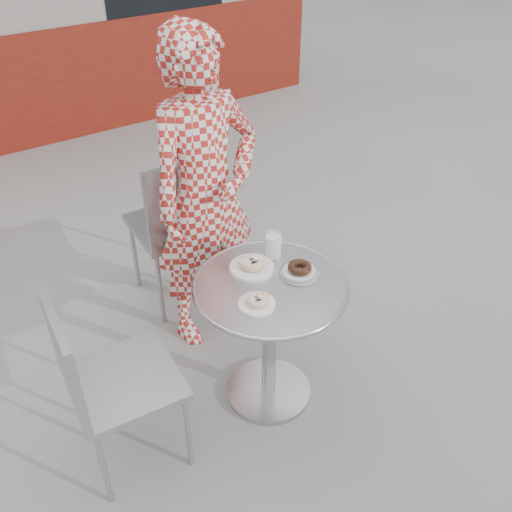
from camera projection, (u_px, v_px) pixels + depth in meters
ground at (265, 393)px, 2.89m from camera, size 60.00×60.00×0.00m
bistro_table at (270, 314)px, 2.59m from camera, size 0.70×0.70×0.70m
chair_far at (179, 254)px, 3.36m from camera, size 0.50×0.50×0.98m
chair_left at (128, 411)px, 2.45m from camera, size 0.47×0.47×0.91m
seated_person at (206, 197)px, 2.83m from camera, size 0.65×0.46×1.68m
plate_far at (252, 265)px, 2.57m from camera, size 0.20×0.20×0.05m
plate_near at (257, 302)px, 2.37m from camera, size 0.16×0.16×0.04m
plate_checker at (299, 270)px, 2.55m from camera, size 0.19×0.19×0.05m
milk_cup at (273, 245)px, 2.63m from camera, size 0.08×0.08×0.13m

